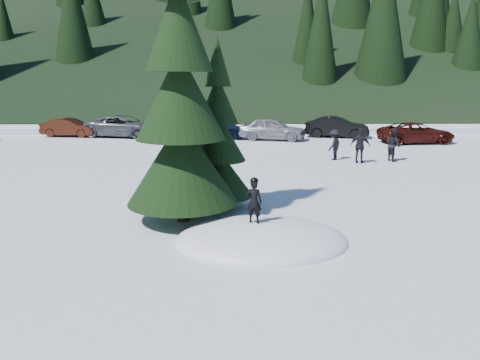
{
  "coord_description": "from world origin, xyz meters",
  "views": [
    {
      "loc": [
        -0.71,
        -11.41,
        4.17
      ],
      "look_at": [
        -0.52,
        2.33,
        1.1
      ],
      "focal_mm": 35.0,
      "sensor_mm": 36.0,
      "label": 1
    }
  ],
  "objects_px": {
    "car_1": "(70,127)",
    "car_6": "(416,133)",
    "spruce_short": "(218,143)",
    "adult_2": "(334,145)",
    "spruce_tall": "(180,107)",
    "car_4": "(272,129)",
    "adult_1": "(360,146)",
    "car_3": "(209,128)",
    "car_2": "(124,126)",
    "adult_0": "(393,145)",
    "child_skier": "(254,202)",
    "car_5": "(337,127)"
  },
  "relations": [
    {
      "from": "spruce_short",
      "to": "car_3",
      "type": "bearing_deg",
      "value": 93.86
    },
    {
      "from": "adult_1",
      "to": "car_4",
      "type": "height_order",
      "value": "adult_1"
    },
    {
      "from": "car_3",
      "to": "adult_0",
      "type": "bearing_deg",
      "value": -128.3
    },
    {
      "from": "child_skier",
      "to": "adult_2",
      "type": "bearing_deg",
      "value": -91.73
    },
    {
      "from": "spruce_tall",
      "to": "car_6",
      "type": "distance_m",
      "value": 20.82
    },
    {
      "from": "car_6",
      "to": "adult_2",
      "type": "bearing_deg",
      "value": 127.07
    },
    {
      "from": "car_4",
      "to": "car_3",
      "type": "bearing_deg",
      "value": 92.52
    },
    {
      "from": "adult_0",
      "to": "car_1",
      "type": "distance_m",
      "value": 21.74
    },
    {
      "from": "spruce_tall",
      "to": "adult_0",
      "type": "height_order",
      "value": "spruce_tall"
    },
    {
      "from": "spruce_short",
      "to": "adult_2",
      "type": "relative_size",
      "value": 3.5
    },
    {
      "from": "spruce_tall",
      "to": "car_4",
      "type": "xyz_separation_m",
      "value": [
        4.06,
        17.6,
        -2.58
      ]
    },
    {
      "from": "child_skier",
      "to": "car_6",
      "type": "distance_m",
      "value": 20.89
    },
    {
      "from": "car_1",
      "to": "car_6",
      "type": "bearing_deg",
      "value": -91.56
    },
    {
      "from": "adult_0",
      "to": "adult_1",
      "type": "xyz_separation_m",
      "value": [
        -1.8,
        -0.56,
        0.03
      ]
    },
    {
      "from": "car_4",
      "to": "child_skier",
      "type": "bearing_deg",
      "value": -170.91
    },
    {
      "from": "car_1",
      "to": "car_5",
      "type": "xyz_separation_m",
      "value": [
        18.58,
        -0.61,
        0.08
      ]
    },
    {
      "from": "spruce_short",
      "to": "adult_0",
      "type": "relative_size",
      "value": 3.3
    },
    {
      "from": "adult_2",
      "to": "car_1",
      "type": "height_order",
      "value": "adult_2"
    },
    {
      "from": "car_2",
      "to": "car_3",
      "type": "height_order",
      "value": "car_2"
    },
    {
      "from": "spruce_tall",
      "to": "car_3",
      "type": "xyz_separation_m",
      "value": [
        -0.16,
        18.54,
        -2.6
      ]
    },
    {
      "from": "car_3",
      "to": "car_6",
      "type": "distance_m",
      "value": 13.41
    },
    {
      "from": "spruce_short",
      "to": "car_3",
      "type": "distance_m",
      "value": 17.24
    },
    {
      "from": "child_skier",
      "to": "car_4",
      "type": "relative_size",
      "value": 0.26
    },
    {
      "from": "child_skier",
      "to": "adult_2",
      "type": "distance_m",
      "value": 12.67
    },
    {
      "from": "car_1",
      "to": "adult_2",
      "type": "bearing_deg",
      "value": -112.64
    },
    {
      "from": "spruce_tall",
      "to": "car_6",
      "type": "bearing_deg",
      "value": 50.91
    },
    {
      "from": "child_skier",
      "to": "car_4",
      "type": "height_order",
      "value": "child_skier"
    },
    {
      "from": "adult_0",
      "to": "car_4",
      "type": "bearing_deg",
      "value": 18.84
    },
    {
      "from": "spruce_tall",
      "to": "car_1",
      "type": "bearing_deg",
      "value": 116.94
    },
    {
      "from": "child_skier",
      "to": "car_3",
      "type": "height_order",
      "value": "child_skier"
    },
    {
      "from": "car_2",
      "to": "car_4",
      "type": "height_order",
      "value": "car_2"
    },
    {
      "from": "car_2",
      "to": "car_5",
      "type": "xyz_separation_m",
      "value": [
        14.76,
        -0.44,
        -0.03
      ]
    },
    {
      "from": "adult_0",
      "to": "car_4",
      "type": "distance_m",
      "value": 9.52
    },
    {
      "from": "adult_1",
      "to": "spruce_short",
      "type": "bearing_deg",
      "value": 73.94
    },
    {
      "from": "child_skier",
      "to": "adult_0",
      "type": "xyz_separation_m",
      "value": [
        7.43,
        11.47,
        -0.23
      ]
    },
    {
      "from": "adult_0",
      "to": "child_skier",
      "type": "bearing_deg",
      "value": 131.55
    },
    {
      "from": "child_skier",
      "to": "adult_0",
      "type": "relative_size",
      "value": 0.69
    },
    {
      "from": "adult_1",
      "to": "car_3",
      "type": "bearing_deg",
      "value": -25.86
    },
    {
      "from": "car_4",
      "to": "adult_1",
      "type": "bearing_deg",
      "value": -141.85
    },
    {
      "from": "adult_0",
      "to": "spruce_tall",
      "type": "bearing_deg",
      "value": 120.4
    },
    {
      "from": "adult_2",
      "to": "car_2",
      "type": "height_order",
      "value": "adult_2"
    },
    {
      "from": "car_4",
      "to": "car_1",
      "type": "bearing_deg",
      "value": 97.09
    },
    {
      "from": "adult_1",
      "to": "car_2",
      "type": "bearing_deg",
      "value": -12.25
    },
    {
      "from": "spruce_tall",
      "to": "adult_0",
      "type": "xyz_separation_m",
      "value": [
        9.43,
        9.74,
        -2.51
      ]
    },
    {
      "from": "car_6",
      "to": "adult_0",
      "type": "bearing_deg",
      "value": 144.73
    },
    {
      "from": "adult_2",
      "to": "car_6",
      "type": "height_order",
      "value": "adult_2"
    },
    {
      "from": "adult_1",
      "to": "adult_2",
      "type": "bearing_deg",
      "value": -16.11
    },
    {
      "from": "spruce_short",
      "to": "adult_0",
      "type": "bearing_deg",
      "value": 44.68
    },
    {
      "from": "car_5",
      "to": "car_4",
      "type": "bearing_deg",
      "value": 120.65
    },
    {
      "from": "car_2",
      "to": "car_3",
      "type": "relative_size",
      "value": 1.09
    }
  ]
}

